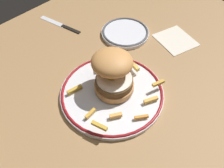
# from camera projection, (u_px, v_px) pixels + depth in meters

# --- Properties ---
(ground_plane) EXTENTS (1.34, 0.97, 0.04)m
(ground_plane) POSITION_uv_depth(u_px,v_px,m) (102.00, 96.00, 0.70)
(ground_plane) COLOR #9E754A
(dinner_plate) EXTENTS (0.28, 0.28, 0.02)m
(dinner_plate) POSITION_uv_depth(u_px,v_px,m) (112.00, 93.00, 0.67)
(dinner_plate) COLOR silver
(dinner_plate) RESTS_ON ground_plane
(burger) EXTENTS (0.14, 0.14, 0.11)m
(burger) POSITION_uv_depth(u_px,v_px,m) (113.00, 72.00, 0.64)
(burger) COLOR tan
(burger) RESTS_ON dinner_plate
(fries_pile) EXTENTS (0.23, 0.24, 0.03)m
(fries_pile) POSITION_uv_depth(u_px,v_px,m) (114.00, 87.00, 0.66)
(fries_pile) COLOR gold
(fries_pile) RESTS_ON dinner_plate
(side_plate) EXTENTS (0.16, 0.16, 0.02)m
(side_plate) POSITION_uv_depth(u_px,v_px,m) (125.00, 32.00, 0.84)
(side_plate) COLOR white
(side_plate) RESTS_ON ground_plane
(knife) EXTENTS (0.05, 0.18, 0.01)m
(knife) POSITION_uv_depth(u_px,v_px,m) (63.00, 26.00, 0.88)
(knife) COLOR black
(knife) RESTS_ON ground_plane
(napkin) EXTENTS (0.14, 0.15, 0.00)m
(napkin) POSITION_uv_depth(u_px,v_px,m) (176.00, 40.00, 0.83)
(napkin) COLOR silver
(napkin) RESTS_ON ground_plane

